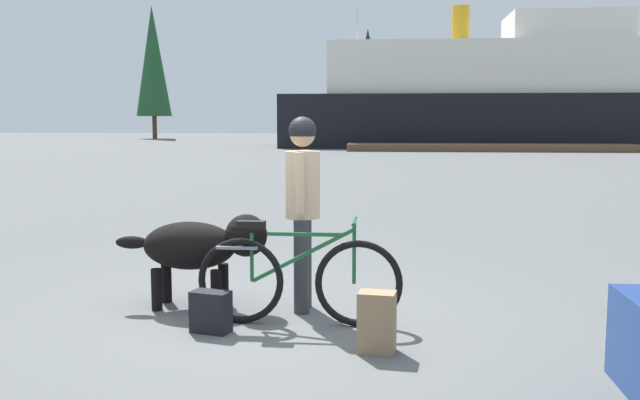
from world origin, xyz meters
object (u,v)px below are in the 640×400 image
bicycle (298,279)px  sailboat_moored (357,139)px  backpack (377,322)px  person_cyclist (303,193)px  handbag_pannier (211,312)px  dog (201,246)px  ferry_boat (517,98)px

bicycle → sailboat_moored: 38.23m
backpack → sailboat_moored: bearing=92.8°
person_cyclist → handbag_pannier: bearing=-132.0°
person_cyclist → dog: (-0.97, -0.00, -0.50)m
handbag_pannier → sailboat_moored: size_ratio=0.04×
bicycle → dog: 1.11m
person_cyclist → handbag_pannier: 1.38m
bicycle → sailboat_moored: (-1.23, 38.21, 0.09)m
person_cyclist → ferry_boat: size_ratio=0.06×
bicycle → person_cyclist: (-0.01, 0.48, 0.69)m
backpack → ferry_boat: bearing=78.6°
dog → sailboat_moored: size_ratio=0.17×
dog → backpack: (1.67, -1.13, -0.36)m
handbag_pannier → sailboat_moored: (-0.53, 38.49, 0.32)m
dog → handbag_pannier: dog is taller
dog → handbag_pannier: size_ratio=4.19×
bicycle → handbag_pannier: bearing=-158.3°
person_cyclist → ferry_boat: ferry_boat is taller
person_cyclist → dog: person_cyclist is taller
backpack → sailboat_moored: sailboat_moored is taller
backpack → dog: bearing=146.0°
dog → sailboat_moored: (-0.25, 37.74, -0.10)m
sailboat_moored → person_cyclist: bearing=-88.2°
backpack → handbag_pannier: size_ratio=1.35×
backpack → handbag_pannier: (-1.39, 0.37, -0.06)m
dog → ferry_boat: bearing=76.0°
backpack → bicycle: bearing=136.8°
ferry_boat → sailboat_moored: size_ratio=3.41×
person_cyclist → ferry_boat: bearing=77.3°
backpack → ferry_boat: ferry_boat is taller
person_cyclist → backpack: 1.59m
bicycle → dog: size_ratio=1.22×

